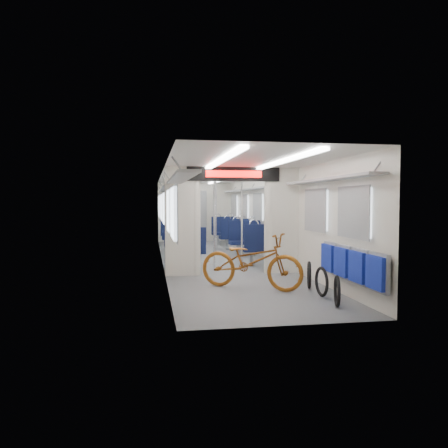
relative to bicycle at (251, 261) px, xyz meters
name	(u,v)px	position (x,y,z in m)	size (l,w,h in m)	color
carriage	(220,204)	(-0.02, 3.39, 1.00)	(12.00, 12.02, 2.31)	#515456
bicycle	(251,261)	(0.00, 0.00, 0.00)	(0.67, 1.92, 1.01)	brown
flip_bench	(351,264)	(1.34, -1.17, 0.08)	(0.12, 2.14, 0.55)	gray
bike_hoop_a	(337,293)	(0.96, -1.52, -0.29)	(0.47, 0.47, 0.05)	black
bike_hoop_b	(322,283)	(1.00, -0.82, -0.28)	(0.50, 0.50, 0.05)	black
bike_hoop_c	(309,276)	(1.04, -0.15, -0.28)	(0.50, 0.50, 0.05)	black
seat_bay_near_left	(183,243)	(-0.95, 3.39, 0.03)	(0.90, 2.02, 1.08)	black
seat_bay_near_right	(253,239)	(0.92, 3.67, 0.06)	(0.94, 2.21, 1.14)	black
seat_bay_far_left	(175,232)	(-0.95, 7.30, 0.04)	(0.91, 2.06, 1.10)	black
seat_bay_far_right	(229,231)	(0.92, 7.26, 0.05)	(0.93, 2.17, 1.13)	black
stanchion_near_left	(214,220)	(-0.31, 2.38, 0.65)	(0.05, 0.05, 2.30)	silver
stanchion_near_right	(242,220)	(0.25, 2.00, 0.65)	(0.04, 0.04, 2.30)	silver
stanchion_far_left	(197,216)	(-0.39, 5.44, 0.65)	(0.04, 0.04, 2.30)	silver
stanchion_far_right	(216,215)	(0.20, 5.56, 0.65)	(0.04, 0.04, 2.30)	silver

